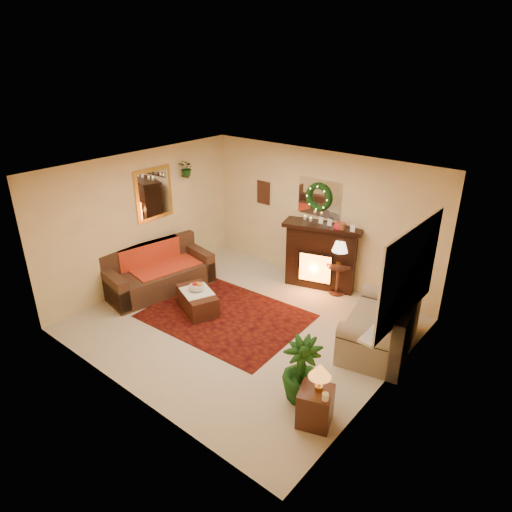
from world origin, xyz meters
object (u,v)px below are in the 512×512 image
Objects in this scene: sofa at (159,270)px; loveseat at (381,323)px; end_table_square at (315,405)px; side_table_round at (338,278)px; coffee_table at (197,300)px; fireplace at (322,260)px.

loveseat reaches higher than sofa.
sofa is at bearing 166.33° from end_table_square.
side_table_round is 1.23× the size of end_table_square.
loveseat is 1.81× the size of coffee_table.
loveseat is 2.02m from end_table_square.
loveseat reaches higher than side_table_round.
sofa reaches higher than coffee_table.
coffee_table is (-1.60, -2.13, -0.12)m from side_table_round.
coffee_table is (-1.18, -2.20, -0.34)m from fireplace.
fireplace is 2.67× the size of end_table_square.
end_table_square is (1.48, -3.08, -0.05)m from side_table_round.
loveseat is 1.74m from side_table_round.
end_table_square is at bearing -64.29° from side_table_round.
loveseat is 3.26× the size of end_table_square.
coffee_table is (1.11, -0.07, -0.22)m from sofa.
side_table_round is at bearing 115.71° from end_table_square.
fireplace is at bearing 135.41° from loveseat.
end_table_square reaches higher than coffee_table.
side_table_round is (0.42, -0.07, -0.23)m from fireplace.
loveseat is 2.64× the size of side_table_round.
fireplace is 1.49× the size of coffee_table.
fireplace is 2.13m from loveseat.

